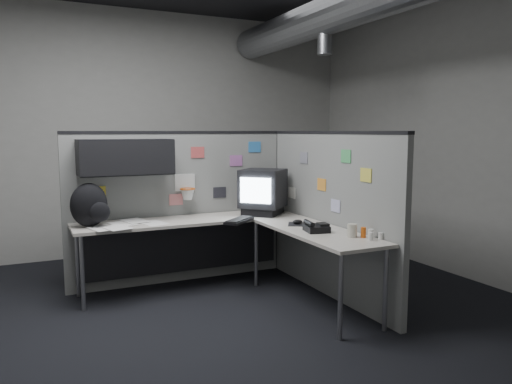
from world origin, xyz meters
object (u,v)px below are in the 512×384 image
monitor (263,191)px  phone (316,228)px  keyboard (239,220)px  desk (221,233)px  backpack (90,206)px

monitor → phone: monitor is taller
keyboard → desk: bearing=152.7°
desk → keyboard: keyboard is taller
desk → keyboard: bearing=-31.9°
desk → keyboard: (0.15, -0.10, 0.13)m
keyboard → phone: bearing=-54.6°
keyboard → backpack: (-1.37, 0.36, 0.19)m
keyboard → backpack: 1.43m
phone → backpack: (-1.80, 1.10, 0.17)m
desk → backpack: (-1.21, 0.27, 0.32)m
monitor → phone: bearing=-88.0°
monitor → backpack: (-1.79, 0.04, -0.05)m
keyboard → phone: 0.85m
monitor → keyboard: 0.58m
monitor → keyboard: (-0.42, -0.32, -0.24)m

